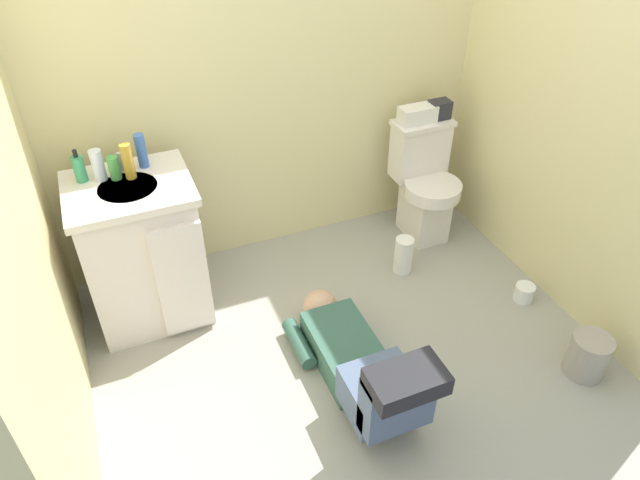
# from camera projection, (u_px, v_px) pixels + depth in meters

# --- Properties ---
(ground_plane) EXTENTS (3.00, 2.94, 0.04)m
(ground_plane) POSITION_uv_depth(u_px,v_px,m) (339.00, 341.00, 3.09)
(ground_plane) COLOR #9B988B
(wall_back) EXTENTS (2.66, 0.08, 2.40)m
(wall_back) POSITION_uv_depth(u_px,v_px,m) (267.00, 54.00, 3.09)
(wall_back) COLOR beige
(wall_back) RESTS_ON ground_plane
(wall_right) EXTENTS (0.08, 1.94, 2.40)m
(wall_right) POSITION_uv_depth(u_px,v_px,m) (593.00, 86.00, 2.74)
(wall_right) COLOR beige
(wall_right) RESTS_ON ground_plane
(toilet) EXTENTS (0.36, 0.46, 0.75)m
(toilet) POSITION_uv_depth(u_px,v_px,m) (424.00, 183.00, 3.62)
(toilet) COLOR silver
(toilet) RESTS_ON ground_plane
(vanity_cabinet) EXTENTS (0.60, 0.53, 0.82)m
(vanity_cabinet) POSITION_uv_depth(u_px,v_px,m) (143.00, 251.00, 2.99)
(vanity_cabinet) COLOR silver
(vanity_cabinet) RESTS_ON ground_plane
(faucet) EXTENTS (0.02, 0.02, 0.10)m
(faucet) POSITION_uv_depth(u_px,v_px,m) (121.00, 162.00, 2.83)
(faucet) COLOR silver
(faucet) RESTS_ON vanity_cabinet
(person_plumber) EXTENTS (0.39, 1.06, 0.52)m
(person_plumber) POSITION_uv_depth(u_px,v_px,m) (361.00, 365.00, 2.70)
(person_plumber) COLOR #33594C
(person_plumber) RESTS_ON ground_plane
(tissue_box) EXTENTS (0.22, 0.11, 0.10)m
(tissue_box) POSITION_uv_depth(u_px,v_px,m) (418.00, 114.00, 3.41)
(tissue_box) COLOR silver
(tissue_box) RESTS_ON toilet
(toiletry_bag) EXTENTS (0.12, 0.09, 0.11)m
(toiletry_bag) POSITION_uv_depth(u_px,v_px,m) (439.00, 109.00, 3.45)
(toiletry_bag) COLOR #26262D
(toiletry_bag) RESTS_ON toilet
(soap_dispenser) EXTENTS (0.06, 0.06, 0.17)m
(soap_dispenser) POSITION_uv_depth(u_px,v_px,m) (79.00, 168.00, 2.74)
(soap_dispenser) COLOR #369560
(soap_dispenser) RESTS_ON vanity_cabinet
(bottle_clear) EXTENTS (0.06, 0.06, 0.16)m
(bottle_clear) POSITION_uv_depth(u_px,v_px,m) (98.00, 165.00, 2.75)
(bottle_clear) COLOR silver
(bottle_clear) RESTS_ON vanity_cabinet
(bottle_green) EXTENTS (0.05, 0.05, 0.12)m
(bottle_green) POSITION_uv_depth(u_px,v_px,m) (114.00, 168.00, 2.77)
(bottle_green) COLOR #469D4A
(bottle_green) RESTS_ON vanity_cabinet
(bottle_amber) EXTENTS (0.05, 0.05, 0.18)m
(bottle_amber) POSITION_uv_depth(u_px,v_px,m) (128.00, 161.00, 2.75)
(bottle_amber) COLOR gold
(bottle_amber) RESTS_ON vanity_cabinet
(bottle_blue) EXTENTS (0.05, 0.05, 0.17)m
(bottle_blue) POSITION_uv_depth(u_px,v_px,m) (141.00, 151.00, 2.84)
(bottle_blue) COLOR #3C68BD
(bottle_blue) RESTS_ON vanity_cabinet
(trash_can) EXTENTS (0.19, 0.19, 0.23)m
(trash_can) POSITION_uv_depth(u_px,v_px,m) (588.00, 356.00, 2.83)
(trash_can) COLOR #9C9488
(trash_can) RESTS_ON ground_plane
(paper_towel_roll) EXTENTS (0.11, 0.11, 0.23)m
(paper_towel_roll) POSITION_uv_depth(u_px,v_px,m) (403.00, 255.00, 3.45)
(paper_towel_roll) COLOR white
(paper_towel_roll) RESTS_ON ground_plane
(toilet_paper_roll) EXTENTS (0.11, 0.11, 0.10)m
(toilet_paper_roll) POSITION_uv_depth(u_px,v_px,m) (524.00, 293.00, 3.29)
(toilet_paper_roll) COLOR white
(toilet_paper_roll) RESTS_ON ground_plane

